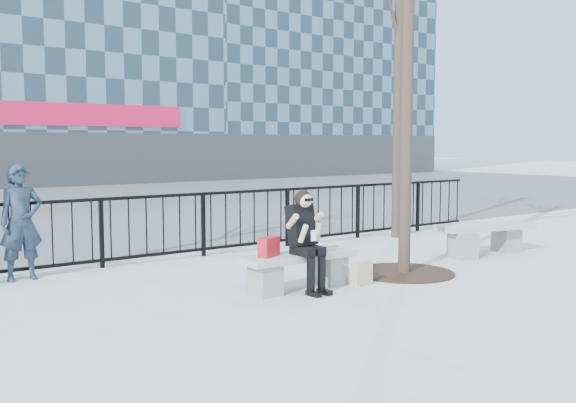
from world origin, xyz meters
TOP-DOWN VIEW (x-y plane):
  - ground at (0.00, 0.00)m, footprint 120.00×120.00m
  - street_surface at (0.00, 15.00)m, footprint 60.00×23.00m
  - railing at (0.00, 3.00)m, footprint 14.00×0.06m
  - building_right at (20.00, 27.00)m, footprint 16.20×10.20m
  - tree_grate at (1.90, -0.10)m, footprint 1.50×1.50m
  - bench_main at (0.00, 0.00)m, footprint 1.65×0.46m
  - bench_second at (4.25, 0.20)m, footprint 1.83×0.51m
  - seated_woman at (0.00, -0.16)m, footprint 0.50×0.64m
  - handbag at (-0.48, 0.02)m, footprint 0.34×0.25m
  - shopping_bag at (0.84, -0.31)m, footprint 0.35×0.16m
  - standing_man at (-2.83, 2.80)m, footprint 0.63×0.43m

SIDE VIEW (x-z plane):
  - ground at x=0.00m, z-range 0.00..0.00m
  - street_surface at x=0.00m, z-range 0.00..0.01m
  - tree_grate at x=1.90m, z-range 0.00..0.02m
  - shopping_bag at x=0.84m, z-range 0.00..0.32m
  - bench_main at x=0.00m, z-range 0.06..0.55m
  - bench_second at x=4.25m, z-range 0.06..0.61m
  - railing at x=0.00m, z-range 0.00..1.11m
  - handbag at x=-0.48m, z-range 0.49..0.74m
  - seated_woman at x=0.00m, z-range 0.00..1.34m
  - standing_man at x=-2.83m, z-range 0.00..1.66m
  - building_right at x=20.00m, z-range 0.00..20.60m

